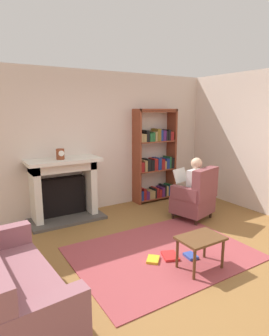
{
  "coord_description": "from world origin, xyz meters",
  "views": [
    {
      "loc": [
        -2.24,
        -2.61,
        1.96
      ],
      "look_at": [
        0.1,
        1.2,
        1.05
      ],
      "focal_mm": 30.42,
      "sensor_mm": 36.0,
      "label": 1
    }
  ],
  "objects_px": {
    "mantel_clock": "(60,154)",
    "seated_reader": "(191,185)",
    "bookshelf": "(155,158)",
    "fireplace": "(64,187)",
    "sofa_floral": "(10,290)",
    "side_table": "(200,242)",
    "armchair_reading": "(196,197)"
  },
  "relations": [
    {
      "from": "fireplace",
      "to": "seated_reader",
      "type": "distance_m",
      "value": 2.31
    },
    {
      "from": "mantel_clock",
      "to": "bookshelf",
      "type": "xyz_separation_m",
      "value": [
        2.11,
        0.14,
        -0.28
      ]
    },
    {
      "from": "armchair_reading",
      "to": "sofa_floral",
      "type": "xyz_separation_m",
      "value": [
        -3.27,
        -1.0,
        -0.1
      ]
    },
    {
      "from": "mantel_clock",
      "to": "sofa_floral",
      "type": "xyz_separation_m",
      "value": [
        -1.19,
        -2.19,
        -0.9
      ]
    },
    {
      "from": "mantel_clock",
      "to": "side_table",
      "type": "xyz_separation_m",
      "value": [
        0.96,
        -2.45,
        -0.86
      ]
    },
    {
      "from": "seated_reader",
      "to": "sofa_floral",
      "type": "relative_size",
      "value": 0.65
    },
    {
      "from": "seated_reader",
      "to": "side_table",
      "type": "xyz_separation_m",
      "value": [
        -1.08,
        -1.37,
        -0.26
      ]
    },
    {
      "from": "armchair_reading",
      "to": "side_table",
      "type": "bearing_deg",
      "value": 32.89
    },
    {
      "from": "bookshelf",
      "to": "side_table",
      "type": "bearing_deg",
      "value": -113.92
    },
    {
      "from": "mantel_clock",
      "to": "bookshelf",
      "type": "height_order",
      "value": "bookshelf"
    },
    {
      "from": "sofa_floral",
      "to": "armchair_reading",
      "type": "bearing_deg",
      "value": -77.42
    },
    {
      "from": "fireplace",
      "to": "seated_reader",
      "type": "relative_size",
      "value": 1.16
    },
    {
      "from": "fireplace",
      "to": "seated_reader",
      "type": "bearing_deg",
      "value": -30.61
    },
    {
      "from": "armchair_reading",
      "to": "seated_reader",
      "type": "height_order",
      "value": "seated_reader"
    },
    {
      "from": "fireplace",
      "to": "sofa_floral",
      "type": "xyz_separation_m",
      "value": [
        -1.25,
        -2.29,
        -0.27
      ]
    },
    {
      "from": "seated_reader",
      "to": "mantel_clock",
      "type": "bearing_deg",
      "value": -43.44
    },
    {
      "from": "fireplace",
      "to": "side_table",
      "type": "bearing_deg",
      "value": -70.45
    },
    {
      "from": "bookshelf",
      "to": "fireplace",
      "type": "bearing_deg",
      "value": -178.97
    },
    {
      "from": "fireplace",
      "to": "seated_reader",
      "type": "xyz_separation_m",
      "value": [
        1.99,
        -1.18,
        0.03
      ]
    },
    {
      "from": "mantel_clock",
      "to": "armchair_reading",
      "type": "relative_size",
      "value": 0.19
    },
    {
      "from": "armchair_reading",
      "to": "sofa_floral",
      "type": "distance_m",
      "value": 3.42
    },
    {
      "from": "sofa_floral",
      "to": "side_table",
      "type": "bearing_deg",
      "value": -101.37
    },
    {
      "from": "fireplace",
      "to": "bookshelf",
      "type": "relative_size",
      "value": 0.67
    },
    {
      "from": "mantel_clock",
      "to": "bookshelf",
      "type": "distance_m",
      "value": 2.13
    },
    {
      "from": "fireplace",
      "to": "side_table",
      "type": "height_order",
      "value": "fireplace"
    },
    {
      "from": "seated_reader",
      "to": "armchair_reading",
      "type": "bearing_deg",
      "value": 90.0
    },
    {
      "from": "sofa_floral",
      "to": "bookshelf",
      "type": "bearing_deg",
      "value": -59.26
    },
    {
      "from": "bookshelf",
      "to": "seated_reader",
      "type": "xyz_separation_m",
      "value": [
        -0.07,
        -1.21,
        -0.32
      ]
    },
    {
      "from": "side_table",
      "to": "mantel_clock",
      "type": "bearing_deg",
      "value": 111.45
    },
    {
      "from": "mantel_clock",
      "to": "seated_reader",
      "type": "bearing_deg",
      "value": -27.77
    },
    {
      "from": "seated_reader",
      "to": "sofa_floral",
      "type": "distance_m",
      "value": 3.44
    },
    {
      "from": "bookshelf",
      "to": "seated_reader",
      "type": "bearing_deg",
      "value": -93.08
    }
  ]
}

